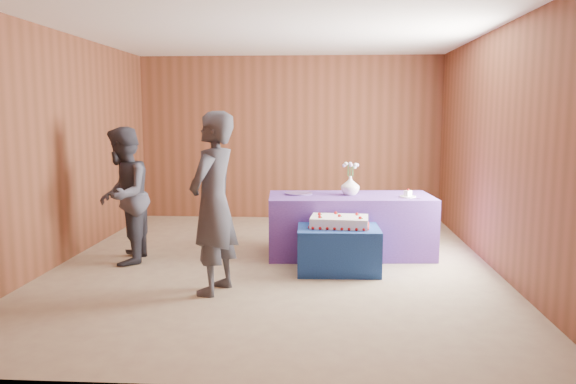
# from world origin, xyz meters

# --- Properties ---
(ground) EXTENTS (6.00, 6.00, 0.00)m
(ground) POSITION_xyz_m (0.00, 0.00, 0.00)
(ground) COLOR tan
(ground) RESTS_ON ground
(room_shell) EXTENTS (5.04, 6.04, 2.72)m
(room_shell) POSITION_xyz_m (0.00, 0.00, 1.80)
(room_shell) COLOR brown
(room_shell) RESTS_ON ground
(cake_table) EXTENTS (0.92, 0.73, 0.50)m
(cake_table) POSITION_xyz_m (0.74, -0.24, 0.25)
(cake_table) COLOR #1C459A
(cake_table) RESTS_ON ground
(serving_table) EXTENTS (2.06, 1.04, 0.75)m
(serving_table) POSITION_xyz_m (0.90, 0.51, 0.38)
(serving_table) COLOR #5F3799
(serving_table) RESTS_ON ground
(sheet_cake) EXTENTS (0.70, 0.50, 0.15)m
(sheet_cake) POSITION_xyz_m (0.75, -0.22, 0.56)
(sheet_cake) COLOR white
(sheet_cake) RESTS_ON cake_table
(vase) EXTENTS (0.28, 0.28, 0.24)m
(vase) POSITION_xyz_m (0.90, 0.52, 0.87)
(vase) COLOR white
(vase) RESTS_ON serving_table
(flower_spray) EXTENTS (0.21, 0.21, 0.16)m
(flower_spray) POSITION_xyz_m (0.90, 0.52, 1.12)
(flower_spray) COLOR #265F29
(flower_spray) RESTS_ON vase
(platter) EXTENTS (0.38, 0.38, 0.02)m
(platter) POSITION_xyz_m (0.26, 0.55, 0.76)
(platter) COLOR #5F458A
(platter) RESTS_ON serving_table
(plate) EXTENTS (0.26, 0.26, 0.01)m
(plate) POSITION_xyz_m (1.59, 0.40, 0.76)
(plate) COLOR white
(plate) RESTS_ON serving_table
(cake_slice) EXTENTS (0.10, 0.10, 0.09)m
(cake_slice) POSITION_xyz_m (1.59, 0.40, 0.80)
(cake_slice) COLOR white
(cake_slice) RESTS_ON plate
(knife) EXTENTS (0.26, 0.06, 0.00)m
(knife) POSITION_xyz_m (1.58, 0.27, 0.75)
(knife) COLOR #BABABF
(knife) RESTS_ON serving_table
(guest_left) EXTENTS (0.60, 0.74, 1.77)m
(guest_left) POSITION_xyz_m (-0.50, -1.08, 0.89)
(guest_left) COLOR #35353F
(guest_left) RESTS_ON ground
(guest_right) EXTENTS (0.70, 0.85, 1.60)m
(guest_right) POSITION_xyz_m (-1.76, -0.05, 0.80)
(guest_right) COLOR #383843
(guest_right) RESTS_ON ground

